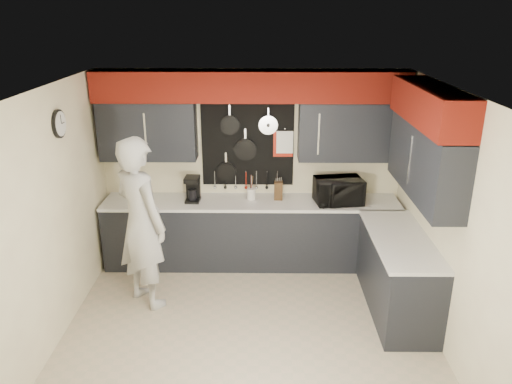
{
  "coord_description": "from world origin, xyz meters",
  "views": [
    {
      "loc": [
        0.13,
        -4.69,
        3.31
      ],
      "look_at": [
        0.07,
        0.5,
        1.39
      ],
      "focal_mm": 35.0,
      "sensor_mm": 36.0,
      "label": 1
    }
  ],
  "objects_px": {
    "microwave": "(338,191)",
    "coffee_maker": "(193,188)",
    "person": "(141,223)",
    "utensil_crock": "(251,194)",
    "knife_block": "(278,191)"
  },
  "relations": [
    {
      "from": "utensil_crock",
      "to": "person",
      "type": "distance_m",
      "value": 1.6
    },
    {
      "from": "microwave",
      "to": "person",
      "type": "height_order",
      "value": "person"
    },
    {
      "from": "microwave",
      "to": "coffee_maker",
      "type": "bearing_deg",
      "value": 169.34
    },
    {
      "from": "utensil_crock",
      "to": "person",
      "type": "xyz_separation_m",
      "value": [
        -1.23,
        -1.03,
        0.02
      ]
    },
    {
      "from": "utensil_crock",
      "to": "person",
      "type": "height_order",
      "value": "person"
    },
    {
      "from": "coffee_maker",
      "to": "person",
      "type": "height_order",
      "value": "person"
    },
    {
      "from": "utensil_crock",
      "to": "knife_block",
      "type": "bearing_deg",
      "value": 0.09
    },
    {
      "from": "microwave",
      "to": "utensil_crock",
      "type": "bearing_deg",
      "value": 165.1
    },
    {
      "from": "knife_block",
      "to": "coffee_maker",
      "type": "xyz_separation_m",
      "value": [
        -1.13,
        -0.06,
        0.05
      ]
    },
    {
      "from": "person",
      "to": "microwave",
      "type": "bearing_deg",
      "value": -117.37
    },
    {
      "from": "knife_block",
      "to": "microwave",
      "type": "bearing_deg",
      "value": -6.64
    },
    {
      "from": "microwave",
      "to": "utensil_crock",
      "type": "distance_m",
      "value": 1.14
    },
    {
      "from": "microwave",
      "to": "coffee_maker",
      "type": "height_order",
      "value": "coffee_maker"
    },
    {
      "from": "microwave",
      "to": "knife_block",
      "type": "relative_size",
      "value": 2.45
    },
    {
      "from": "microwave",
      "to": "knife_block",
      "type": "height_order",
      "value": "microwave"
    }
  ]
}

